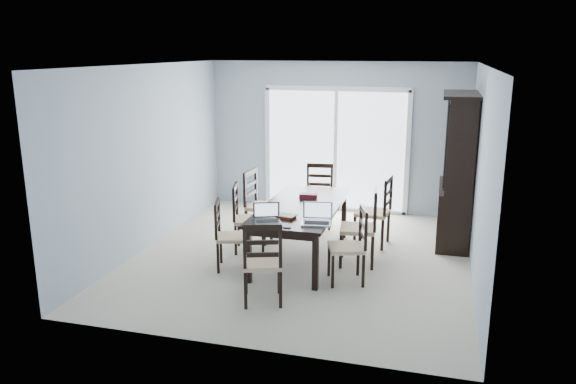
# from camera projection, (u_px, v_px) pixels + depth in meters

# --- Properties ---
(floor) EXTENTS (5.00, 5.00, 0.00)m
(floor) POSITION_uv_depth(u_px,v_px,m) (301.00, 257.00, 7.77)
(floor) COLOR #BDB6A2
(floor) RESTS_ON ground
(ceiling) EXTENTS (5.00, 5.00, 0.00)m
(ceiling) POSITION_uv_depth(u_px,v_px,m) (302.00, 65.00, 7.12)
(ceiling) COLOR white
(ceiling) RESTS_ON back_wall
(back_wall) EXTENTS (4.50, 0.02, 2.60)m
(back_wall) POSITION_uv_depth(u_px,v_px,m) (336.00, 137.00, 9.78)
(back_wall) COLOR #93A2B0
(back_wall) RESTS_ON floor
(wall_left) EXTENTS (0.02, 5.00, 2.60)m
(wall_left) POSITION_uv_depth(u_px,v_px,m) (149.00, 157.00, 8.02)
(wall_left) COLOR #93A2B0
(wall_left) RESTS_ON floor
(wall_right) EXTENTS (0.02, 5.00, 2.60)m
(wall_right) POSITION_uv_depth(u_px,v_px,m) (480.00, 175.00, 6.87)
(wall_right) COLOR #93A2B0
(wall_right) RESTS_ON floor
(balcony) EXTENTS (4.50, 2.00, 0.10)m
(balcony) POSITION_uv_depth(u_px,v_px,m) (344.00, 198.00, 11.05)
(balcony) COLOR gray
(balcony) RESTS_ON ground
(railing) EXTENTS (4.50, 0.06, 1.10)m
(railing) POSITION_uv_depth(u_px,v_px,m) (353.00, 159.00, 11.84)
(railing) COLOR #99999E
(railing) RESTS_ON balcony
(dining_table) EXTENTS (1.00, 2.20, 0.75)m
(dining_table) POSITION_uv_depth(u_px,v_px,m) (301.00, 211.00, 7.60)
(dining_table) COLOR black
(dining_table) RESTS_ON floor
(china_hutch) EXTENTS (0.50, 1.38, 2.20)m
(china_hutch) POSITION_uv_depth(u_px,v_px,m) (457.00, 171.00, 8.16)
(china_hutch) COLOR black
(china_hutch) RESTS_ON floor
(sliding_door) EXTENTS (2.52, 0.05, 2.18)m
(sliding_door) POSITION_uv_depth(u_px,v_px,m) (336.00, 150.00, 9.81)
(sliding_door) COLOR silver
(sliding_door) RESTS_ON floor
(chair_left_near) EXTENTS (0.50, 0.49, 1.05)m
(chair_left_near) POSITION_uv_depth(u_px,v_px,m) (226.00, 228.00, 7.26)
(chair_left_near) COLOR black
(chair_left_near) RESTS_ON floor
(chair_left_mid) EXTENTS (0.52, 0.51, 1.12)m
(chair_left_mid) POSITION_uv_depth(u_px,v_px,m) (243.00, 211.00, 7.89)
(chair_left_mid) COLOR black
(chair_left_mid) RESTS_ON floor
(chair_left_far) EXTENTS (0.51, 0.49, 1.20)m
(chair_left_far) POSITION_uv_depth(u_px,v_px,m) (258.00, 197.00, 8.46)
(chair_left_far) COLOR black
(chair_left_far) RESTS_ON floor
(chair_right_near) EXTENTS (0.53, 0.52, 1.09)m
(chair_right_near) POSITION_uv_depth(u_px,v_px,m) (354.00, 237.00, 6.83)
(chair_right_near) COLOR black
(chair_right_near) RESTS_ON floor
(chair_right_mid) EXTENTS (0.52, 0.51, 1.21)m
(chair_right_mid) POSITION_uv_depth(u_px,v_px,m) (366.00, 218.00, 7.38)
(chair_right_mid) COLOR black
(chair_right_mid) RESTS_ON floor
(chair_right_far) EXTENTS (0.51, 0.50, 1.19)m
(chair_right_far) POSITION_uv_depth(u_px,v_px,m) (380.00, 204.00, 8.10)
(chair_right_far) COLOR black
(chair_right_far) RESTS_ON floor
(chair_end_near) EXTENTS (0.54, 0.55, 1.14)m
(chair_end_near) POSITION_uv_depth(u_px,v_px,m) (263.00, 254.00, 6.19)
(chair_end_near) COLOR black
(chair_end_near) RESTS_ON floor
(chair_end_far) EXTENTS (0.48, 0.49, 1.15)m
(chair_end_far) POSITION_uv_depth(u_px,v_px,m) (319.00, 188.00, 9.10)
(chair_end_far) COLOR black
(chair_end_far) RESTS_ON floor
(laptop_dark) EXTENTS (0.39, 0.33, 0.22)m
(laptop_dark) POSITION_uv_depth(u_px,v_px,m) (267.00, 218.00, 6.83)
(laptop_dark) COLOR black
(laptop_dark) RESTS_ON dining_table
(laptop_silver) EXTENTS (0.40, 0.30, 0.25)m
(laptop_silver) POSITION_uv_depth(u_px,v_px,m) (317.00, 219.00, 6.75)
(laptop_silver) COLOR #B5B5B7
(laptop_silver) RESTS_ON dining_table
(book_stack) EXTENTS (0.27, 0.22, 0.04)m
(book_stack) POSITION_uv_depth(u_px,v_px,m) (286.00, 216.00, 7.02)
(book_stack) COLOR maroon
(book_stack) RESTS_ON dining_table
(cell_phone) EXTENTS (0.10, 0.05, 0.01)m
(cell_phone) POSITION_uv_depth(u_px,v_px,m) (287.00, 227.00, 6.63)
(cell_phone) COLOR black
(cell_phone) RESTS_ON dining_table
(game_box) EXTENTS (0.26, 0.15, 0.06)m
(game_box) POSITION_uv_depth(u_px,v_px,m) (308.00, 196.00, 7.94)
(game_box) COLOR #480E1D
(game_box) RESTS_ON dining_table
(hot_tub) EXTENTS (1.95, 1.77, 0.95)m
(hot_tub) POSITION_uv_depth(u_px,v_px,m) (333.00, 172.00, 10.90)
(hot_tub) COLOR brown
(hot_tub) RESTS_ON balcony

